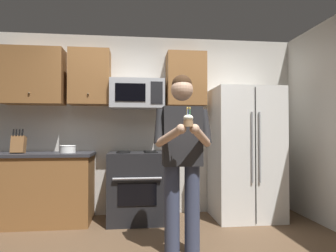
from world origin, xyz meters
name	(u,v)px	position (x,y,z in m)	size (l,w,h in m)	color
wall_back	(147,125)	(0.00, 1.75, 1.30)	(4.40, 0.10, 2.60)	beige
oven_range	(137,186)	(-0.15, 1.36, 0.46)	(0.76, 0.70, 0.93)	black
microwave	(137,94)	(-0.15, 1.48, 1.72)	(0.74, 0.41, 0.40)	#9EA0A5
refrigerator	(245,153)	(1.35, 1.32, 0.90)	(0.90, 0.75, 1.80)	white
cabinet_row_upper	(96,78)	(-0.72, 1.53, 1.95)	(2.78, 0.36, 0.76)	brown
counter_left	(37,188)	(-1.45, 1.38, 0.46)	(1.44, 0.66, 0.92)	brown
knife_block	(18,144)	(-1.67, 1.33, 1.03)	(0.16, 0.15, 0.32)	brown
bowl_large_white	(68,149)	(-1.06, 1.38, 0.97)	(0.21, 0.21, 0.10)	white
person	(182,152)	(0.28, 0.21, 1.00)	(0.60, 0.48, 1.76)	#383F59
cupcake	(188,120)	(0.28, -0.12, 1.29)	(0.09, 0.09, 0.17)	#A87F56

